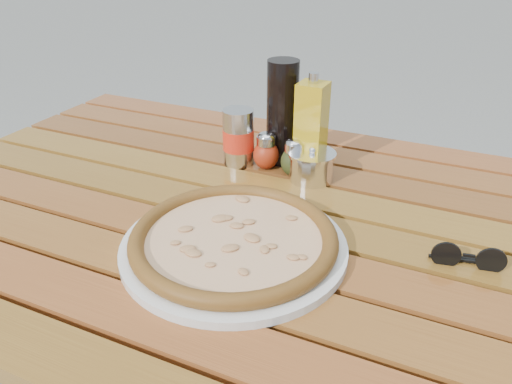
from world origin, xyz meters
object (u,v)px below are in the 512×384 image
at_px(table, 252,246).
at_px(parmesan_tin, 312,165).
at_px(plate, 234,246).
at_px(olive_oil_cruet, 311,129).
at_px(pepper_shaker, 266,151).
at_px(oregano_shaker, 294,158).
at_px(dark_bottle, 282,113).
at_px(sunglasses, 468,258).
at_px(soda_can, 238,138).
at_px(pizza, 234,238).

xyz_separation_m(table, parmesan_tin, (0.06, 0.17, 0.11)).
relative_size(plate, olive_oil_cruet, 1.71).
bearing_deg(pepper_shaker, table, -74.72).
bearing_deg(pepper_shaker, olive_oil_cruet, 12.00).
relative_size(oregano_shaker, olive_oil_cruet, 0.39).
xyz_separation_m(plate, pepper_shaker, (-0.07, 0.30, 0.03)).
xyz_separation_m(pepper_shaker, dark_bottle, (0.02, 0.05, 0.07)).
distance_m(table, plate, 0.15).
bearing_deg(pepper_shaker, dark_bottle, 71.52).
bearing_deg(sunglasses, table, 167.45).
distance_m(plate, olive_oil_cruet, 0.33).
relative_size(oregano_shaker, soda_can, 0.68).
distance_m(table, soda_can, 0.25).
distance_m(plate, oregano_shaker, 0.29).
bearing_deg(table, pepper_shaker, 105.28).
height_order(plate, dark_bottle, dark_bottle).
height_order(pepper_shaker, dark_bottle, dark_bottle).
xyz_separation_m(table, olive_oil_cruet, (0.04, 0.20, 0.17)).
bearing_deg(plate, dark_bottle, 99.57).
height_order(soda_can, olive_oil_cruet, olive_oil_cruet).
bearing_deg(dark_bottle, plate, -80.43).
relative_size(table, parmesan_tin, 13.52).
bearing_deg(dark_bottle, oregano_shaker, -47.90).
height_order(dark_bottle, soda_can, dark_bottle).
bearing_deg(parmesan_tin, olive_oil_cruet, 116.93).
bearing_deg(parmesan_tin, table, -108.46).
bearing_deg(pizza, table, 101.90).
height_order(pepper_shaker, olive_oil_cruet, olive_oil_cruet).
bearing_deg(oregano_shaker, pizza, -88.28).
xyz_separation_m(olive_oil_cruet, sunglasses, (0.33, -0.21, -0.08)).
xyz_separation_m(dark_bottle, sunglasses, (0.40, -0.24, -0.09)).
height_order(pizza, olive_oil_cruet, olive_oil_cruet).
bearing_deg(sunglasses, soda_can, 147.86).
xyz_separation_m(table, soda_can, (-0.11, 0.18, 0.13)).
bearing_deg(table, plate, -78.10).
height_order(pepper_shaker, oregano_shaker, same).
relative_size(table, dark_bottle, 6.36).
xyz_separation_m(table, pizza, (0.03, -0.12, 0.10)).
bearing_deg(pepper_shaker, sunglasses, -24.64).
height_order(pepper_shaker, soda_can, soda_can).
distance_m(parmesan_tin, sunglasses, 0.36).
relative_size(dark_bottle, soda_can, 1.83).
height_order(plate, pepper_shaker, pepper_shaker).
bearing_deg(pizza, oregano_shaker, 91.72).
bearing_deg(plate, olive_oil_cruet, 87.22).
bearing_deg(pepper_shaker, soda_can, -179.31).
bearing_deg(sunglasses, pepper_shaker, 144.82).
bearing_deg(oregano_shaker, sunglasses, -27.58).
bearing_deg(pizza, plate, 90.00).
xyz_separation_m(oregano_shaker, soda_can, (-0.13, 0.01, 0.02)).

